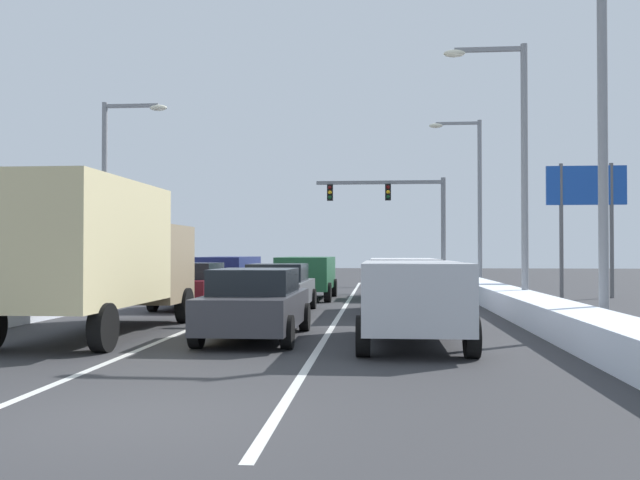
{
  "coord_description": "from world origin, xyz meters",
  "views": [
    {
      "loc": [
        2.86,
        -7.64,
        1.87
      ],
      "look_at": [
        0.55,
        19.42,
        2.34
      ],
      "focal_mm": 38.81,
      "sensor_mm": 36.0,
      "label": 1
    }
  ],
  "objects": [
    {
      "name": "street_lamp_left_mid",
      "position": [
        -7.71,
        19.12,
        4.73
      ],
      "size": [
        2.66,
        0.36,
        7.87
      ],
      "color": "gray",
      "rests_on": "ground"
    },
    {
      "name": "snow_bank_left_shoulder",
      "position": [
        -7.0,
        16.44,
        0.44
      ],
      "size": [
        1.55,
        36.17,
        0.89
      ],
      "primitive_type": "cube",
      "color": "silver",
      "rests_on": "ground"
    },
    {
      "name": "suv_navy_left_lane_third",
      "position": [
        -3.43,
        20.8,
        1.02
      ],
      "size": [
        2.16,
        4.9,
        1.67
      ],
      "color": "navy",
      "rests_on": "ground"
    },
    {
      "name": "suv_silver_right_lane_nearest",
      "position": [
        3.54,
        6.41,
        1.02
      ],
      "size": [
        2.16,
        4.9,
        1.67
      ],
      "color": "#B7BABF",
      "rests_on": "ground"
    },
    {
      "name": "street_lamp_right_near",
      "position": [
        7.5,
        8.22,
        5.01
      ],
      "size": [
        2.66,
        0.36,
        8.4
      ],
      "color": "gray",
      "rests_on": "ground"
    },
    {
      "name": "suv_white_right_lane_second",
      "position": [
        3.59,
        13.42,
        1.02
      ],
      "size": [
        2.16,
        4.9,
        1.67
      ],
      "color": "silver",
      "rests_on": "ground"
    },
    {
      "name": "sedan_black_right_lane_third",
      "position": [
        3.33,
        20.35,
        0.76
      ],
      "size": [
        2.0,
        4.5,
        1.51
      ],
      "color": "black",
      "rests_on": "ground"
    },
    {
      "name": "sedan_charcoal_center_lane_nearest",
      "position": [
        0.22,
        7.07,
        0.76
      ],
      "size": [
        2.0,
        4.5,
        1.51
      ],
      "color": "#38383D",
      "rests_on": "ground"
    },
    {
      "name": "traffic_light_gantry",
      "position": [
        4.27,
        32.87,
        4.5
      ],
      "size": [
        7.54,
        0.47,
        6.2
      ],
      "color": "slate",
      "rests_on": "ground"
    },
    {
      "name": "box_truck_left_lane_nearest",
      "position": [
        -3.39,
        7.28,
        1.9
      ],
      "size": [
        2.53,
        7.2,
        3.36
      ],
      "color": "#937F60",
      "rests_on": "ground"
    },
    {
      "name": "sedan_gray_center_lane_second",
      "position": [
        -0.21,
        13.45,
        0.76
      ],
      "size": [
        2.0,
        4.5,
        1.51
      ],
      "color": "slate",
      "rests_on": "ground"
    },
    {
      "name": "lane_stripe_between_center_lane_and_left_lane",
      "position": [
        -1.7,
        16.44,
        0.0
      ],
      "size": [
        0.14,
        36.17,
        0.01
      ],
      "primitive_type": "cube",
      "color": "silver",
      "rests_on": "ground"
    },
    {
      "name": "street_lamp_right_mid",
      "position": [
        7.15,
        14.8,
        5.08
      ],
      "size": [
        2.66,
        0.36,
        8.52
      ],
      "color": "gray",
      "rests_on": "ground"
    },
    {
      "name": "ground_plane",
      "position": [
        0.0,
        13.15,
        0.0
      ],
      "size": [
        120.0,
        120.0,
        0.0
      ],
      "primitive_type": "plane",
      "color": "#333335"
    },
    {
      "name": "snow_bank_right_shoulder",
      "position": [
        7.0,
        16.44,
        0.33
      ],
      "size": [
        1.25,
        36.17,
        0.67
      ],
      "primitive_type": "cube",
      "color": "silver",
      "rests_on": "ground"
    },
    {
      "name": "roadside_sign_right",
      "position": [
        11.31,
        21.37,
        4.02
      ],
      "size": [
        3.2,
        0.16,
        5.5
      ],
      "color": "#59595B",
      "rests_on": "ground"
    },
    {
      "name": "sedan_maroon_left_lane_second",
      "position": [
        -3.32,
        15.05,
        0.76
      ],
      "size": [
        2.0,
        4.5,
        1.51
      ],
      "color": "maroon",
      "rests_on": "ground"
    },
    {
      "name": "lane_stripe_between_right_lane_and_center_lane",
      "position": [
        1.7,
        16.44,
        0.0
      ],
      "size": [
        0.14,
        36.17,
        0.01
      ],
      "primitive_type": "cube",
      "color": "silver",
      "rests_on": "ground"
    },
    {
      "name": "street_lamp_right_far",
      "position": [
        7.63,
        27.95,
        5.11
      ],
      "size": [
        2.66,
        0.36,
        8.59
      ],
      "color": "gray",
      "rests_on": "ground"
    },
    {
      "name": "suv_green_center_lane_third",
      "position": [
        0.01,
        19.68,
        1.02
      ],
      "size": [
        2.16,
        4.9,
        1.67
      ],
      "color": "#1E5633",
      "rests_on": "ground"
    }
  ]
}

